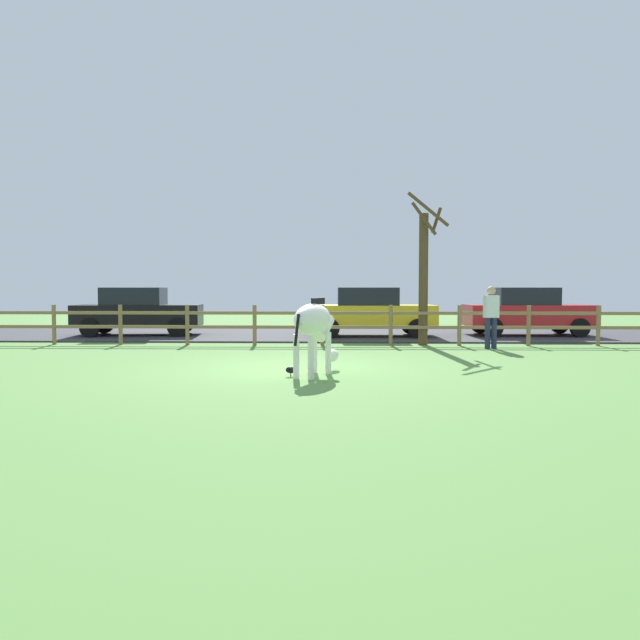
% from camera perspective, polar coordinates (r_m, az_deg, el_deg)
% --- Properties ---
extents(ground_plane, '(60.00, 60.00, 0.00)m').
position_cam_1_polar(ground_plane, '(12.20, -2.20, -4.52)').
color(ground_plane, '#5B8C42').
extents(parking_asphalt, '(28.00, 7.40, 0.05)m').
position_cam_1_polar(parking_asphalt, '(21.44, -0.47, -1.22)').
color(parking_asphalt, '#38383D').
rests_on(parking_asphalt, ground_plane).
extents(paddock_fence, '(20.97, 0.11, 1.12)m').
position_cam_1_polar(paddock_fence, '(17.15, -2.94, -0.20)').
color(paddock_fence, olive).
rests_on(paddock_fence, ground_plane).
extents(bare_tree, '(1.15, 1.07, 4.17)m').
position_cam_1_polar(bare_tree, '(17.35, 9.61, 4.30)').
color(bare_tree, '#513A23').
rests_on(bare_tree, ground_plane).
extents(zebra, '(0.96, 1.85, 1.41)m').
position_cam_1_polar(zebra, '(11.11, -0.51, -0.46)').
color(zebra, white).
rests_on(zebra, ground_plane).
extents(crow_on_grass, '(0.21, 0.10, 0.20)m').
position_cam_1_polar(crow_on_grass, '(11.09, -2.67, -4.62)').
color(crow_on_grass, black).
rests_on(crow_on_grass, ground_plane).
extents(parked_car_red, '(4.03, 1.94, 1.56)m').
position_cam_1_polar(parked_car_red, '(21.17, 18.63, 0.79)').
color(parked_car_red, red).
rests_on(parked_car_red, parking_asphalt).
extents(parked_car_black, '(4.16, 2.22, 1.56)m').
position_cam_1_polar(parked_car_black, '(21.04, -16.52, 0.81)').
color(parked_car_black, black).
rests_on(parked_car_black, parking_asphalt).
extents(parked_car_yellow, '(4.03, 1.94, 1.56)m').
position_cam_1_polar(parked_car_yellow, '(19.79, 4.72, 0.80)').
color(parked_car_yellow, yellow).
rests_on(parked_car_yellow, parking_asphalt).
extents(visitor_near_fence, '(0.39, 0.28, 1.64)m').
position_cam_1_polar(visitor_near_fence, '(16.70, 15.57, 0.52)').
color(visitor_near_fence, '#232847').
rests_on(visitor_near_fence, ground_plane).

